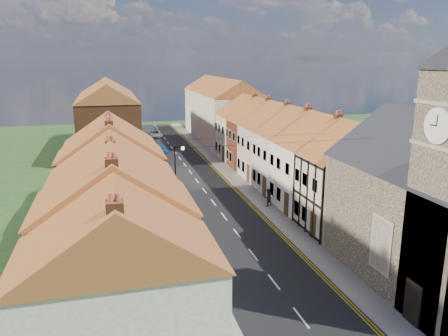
% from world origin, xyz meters
% --- Properties ---
extents(road, '(7.00, 90.00, 0.02)m').
position_xyz_m(road, '(0.00, 30.00, 0.01)').
color(road, black).
rests_on(road, ground).
extents(pavement_left, '(1.80, 90.00, 0.12)m').
position_xyz_m(pavement_left, '(-4.40, 30.00, 0.06)').
color(pavement_left, '#A39E94').
rests_on(pavement_left, ground).
extents(pavement_right, '(1.80, 90.00, 0.12)m').
position_xyz_m(pavement_right, '(4.40, 30.00, 0.06)').
color(pavement_right, '#A39E94').
rests_on(pavement_right, ground).
extents(church, '(11.25, 14.25, 15.20)m').
position_xyz_m(church, '(9.36, 3.32, 5.88)').
color(church, black).
rests_on(church, ground).
extents(cottage_r_tudor, '(8.30, 5.20, 9.00)m').
position_xyz_m(cottage_r_tudor, '(9.27, 12.70, 4.47)').
color(cottage_r_tudor, white).
rests_on(cottage_r_tudor, ground).
extents(cottage_r_white_near, '(8.30, 6.00, 9.00)m').
position_xyz_m(cottage_r_white_near, '(9.30, 18.10, 4.47)').
color(cottage_r_white_near, white).
rests_on(cottage_r_white_near, ground).
extents(cottage_r_cream_mid, '(8.30, 5.20, 9.00)m').
position_xyz_m(cottage_r_cream_mid, '(9.30, 23.50, 4.48)').
color(cottage_r_cream_mid, white).
rests_on(cottage_r_cream_mid, ground).
extents(cottage_r_pink, '(8.30, 6.00, 9.00)m').
position_xyz_m(cottage_r_pink, '(9.30, 28.90, 4.47)').
color(cottage_r_pink, '#C19F99').
rests_on(cottage_r_pink, ground).
extents(cottage_r_white_far, '(8.30, 5.20, 9.00)m').
position_xyz_m(cottage_r_white_far, '(9.30, 34.30, 4.48)').
color(cottage_r_white_far, brown).
rests_on(cottage_r_white_far, ground).
extents(cottage_r_cream_far, '(8.30, 6.00, 9.00)m').
position_xyz_m(cottage_r_cream_far, '(9.30, 39.70, 4.47)').
color(cottage_r_cream_far, white).
rests_on(cottage_r_cream_far, ground).
extents(cottage_l_brick_near, '(8.30, 5.70, 8.80)m').
position_xyz_m(cottage_l_brick_near, '(-9.30, -0.25, 4.37)').
color(cottage_l_brick_near, white).
rests_on(cottage_l_brick_near, ground).
extents(cottage_l_cream, '(8.30, 6.30, 9.10)m').
position_xyz_m(cottage_l_cream, '(-9.30, 5.55, 4.52)').
color(cottage_l_cream, white).
rests_on(cottage_l_cream, ground).
extents(cottage_l_white, '(8.30, 6.90, 8.80)m').
position_xyz_m(cottage_l_white, '(-9.30, 11.95, 4.37)').
color(cottage_l_white, white).
rests_on(cottage_l_white, ground).
extents(cottage_l_brick_mid, '(8.30, 5.70, 9.10)m').
position_xyz_m(cottage_l_brick_mid, '(-9.30, 18.05, 4.53)').
color(cottage_l_brick_mid, brown).
rests_on(cottage_l_brick_mid, ground).
extents(cottage_l_pink, '(8.30, 6.30, 8.80)m').
position_xyz_m(cottage_l_pink, '(-9.30, 23.85, 4.37)').
color(cottage_l_pink, white).
rests_on(cottage_l_pink, ground).
extents(block_right_far, '(8.30, 24.20, 10.50)m').
position_xyz_m(block_right_far, '(9.30, 55.00, 5.29)').
color(block_right_far, white).
rests_on(block_right_far, ground).
extents(block_left_far, '(8.30, 24.20, 10.50)m').
position_xyz_m(block_left_far, '(-9.30, 50.00, 5.29)').
color(block_left_far, brown).
rests_on(block_left_far, ground).
extents(lamppost, '(0.88, 0.15, 6.00)m').
position_xyz_m(lamppost, '(-3.81, 20.00, 3.54)').
color(lamppost, black).
rests_on(lamppost, pavement_left).
extents(car_far, '(2.33, 4.42, 1.22)m').
position_xyz_m(car_far, '(-2.16, 46.66, 0.61)').
color(car_far, navy).
rests_on(car_far, ground).
extents(car_distant, '(2.03, 4.33, 1.20)m').
position_xyz_m(car_distant, '(-1.50, 59.70, 0.60)').
color(car_distant, gray).
rests_on(car_distant, ground).
extents(pedestrian_left, '(0.66, 0.48, 1.68)m').
position_xyz_m(pedestrian_left, '(-5.10, 8.02, 0.96)').
color(pedestrian_left, black).
rests_on(pedestrian_left, pavement_left).
extents(pedestrian_right, '(0.97, 0.85, 1.68)m').
position_xyz_m(pedestrian_right, '(4.58, 19.39, 0.96)').
color(pedestrian_right, black).
rests_on(pedestrian_right, pavement_right).
extents(pedestrian_left_b, '(0.64, 0.47, 1.63)m').
position_xyz_m(pedestrian_left_b, '(-3.70, 16.00, 0.94)').
color(pedestrian_left_b, black).
rests_on(pedestrian_left_b, pavement_left).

